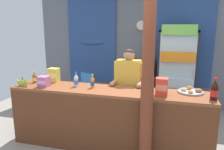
{
  "coord_description": "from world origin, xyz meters",
  "views": [
    {
      "loc": [
        0.88,
        -2.81,
        1.93
      ],
      "look_at": [
        -0.11,
        0.79,
        1.11
      ],
      "focal_mm": 35.45,
      "sensor_mm": 36.0,
      "label": 1
    }
  ],
  "objects_px": {
    "soda_bottle_water": "(76,80)",
    "snack_box_wafer": "(44,81)",
    "shopkeeper": "(128,83)",
    "snack_box_instant_noodle": "(54,75)",
    "banana_bunch": "(23,83)",
    "drink_fridge": "(177,66)",
    "snack_box_crackers": "(162,87)",
    "soda_bottle_cola": "(214,91)",
    "soda_bottle_orange_soda": "(92,82)",
    "pastry_tray": "(191,91)",
    "bottle_shelf_rack": "(144,82)",
    "plastic_lawn_chair": "(82,89)",
    "timber_post": "(148,81)",
    "stall_counter": "(106,115)",
    "soda_bottle_iced_tea": "(35,78)"
  },
  "relations": [
    {
      "from": "soda_bottle_cola",
      "to": "snack_box_wafer",
      "type": "bearing_deg",
      "value": -179.8
    },
    {
      "from": "snack_box_wafer",
      "to": "banana_bunch",
      "type": "distance_m",
      "value": 0.35
    },
    {
      "from": "soda_bottle_orange_soda",
      "to": "pastry_tray",
      "type": "xyz_separation_m",
      "value": [
        1.5,
        0.13,
        -0.07
      ]
    },
    {
      "from": "bottle_shelf_rack",
      "to": "soda_bottle_water",
      "type": "height_order",
      "value": "soda_bottle_water"
    },
    {
      "from": "banana_bunch",
      "to": "pastry_tray",
      "type": "bearing_deg",
      "value": 7.69
    },
    {
      "from": "soda_bottle_water",
      "to": "snack_box_instant_noodle",
      "type": "relative_size",
      "value": 1.0
    },
    {
      "from": "soda_bottle_water",
      "to": "snack_box_crackers",
      "type": "relative_size",
      "value": 0.94
    },
    {
      "from": "plastic_lawn_chair",
      "to": "soda_bottle_water",
      "type": "relative_size",
      "value": 3.59
    },
    {
      "from": "timber_post",
      "to": "snack_box_wafer",
      "type": "distance_m",
      "value": 1.73
    },
    {
      "from": "drink_fridge",
      "to": "soda_bottle_water",
      "type": "distance_m",
      "value": 2.32
    },
    {
      "from": "soda_bottle_cola",
      "to": "stall_counter",
      "type": "bearing_deg",
      "value": -179.39
    },
    {
      "from": "soda_bottle_orange_soda",
      "to": "snack_box_crackers",
      "type": "distance_m",
      "value": 1.09
    },
    {
      "from": "bottle_shelf_rack",
      "to": "soda_bottle_water",
      "type": "xyz_separation_m",
      "value": [
        -0.87,
        -1.95,
        0.45
      ]
    },
    {
      "from": "timber_post",
      "to": "snack_box_crackers",
      "type": "distance_m",
      "value": 0.36
    },
    {
      "from": "shopkeeper",
      "to": "snack_box_instant_noodle",
      "type": "bearing_deg",
      "value": -170.01
    },
    {
      "from": "soda_bottle_cola",
      "to": "snack_box_crackers",
      "type": "distance_m",
      "value": 0.68
    },
    {
      "from": "drink_fridge",
      "to": "soda_bottle_iced_tea",
      "type": "xyz_separation_m",
      "value": [
        -2.39,
        -1.65,
        -0.03
      ]
    },
    {
      "from": "timber_post",
      "to": "banana_bunch",
      "type": "relative_size",
      "value": 10.0
    },
    {
      "from": "snack_box_wafer",
      "to": "drink_fridge",
      "type": "bearing_deg",
      "value": 41.25
    },
    {
      "from": "soda_bottle_cola",
      "to": "timber_post",
      "type": "bearing_deg",
      "value": -161.81
    },
    {
      "from": "timber_post",
      "to": "snack_box_crackers",
      "type": "bearing_deg",
      "value": 59.71
    },
    {
      "from": "shopkeeper",
      "to": "snack_box_instant_noodle",
      "type": "distance_m",
      "value": 1.33
    },
    {
      "from": "soda_bottle_orange_soda",
      "to": "soda_bottle_water",
      "type": "distance_m",
      "value": 0.28
    },
    {
      "from": "snack_box_wafer",
      "to": "timber_post",
      "type": "bearing_deg",
      "value": -9.06
    },
    {
      "from": "plastic_lawn_chair",
      "to": "soda_bottle_orange_soda",
      "type": "xyz_separation_m",
      "value": [
        0.78,
        -1.4,
        0.57
      ]
    },
    {
      "from": "soda_bottle_water",
      "to": "banana_bunch",
      "type": "height_order",
      "value": "soda_bottle_water"
    },
    {
      "from": "soda_bottle_orange_soda",
      "to": "snack_box_wafer",
      "type": "distance_m",
      "value": 0.8
    },
    {
      "from": "snack_box_crackers",
      "to": "shopkeeper",
      "type": "bearing_deg",
      "value": 136.32
    },
    {
      "from": "soda_bottle_iced_tea",
      "to": "pastry_tray",
      "type": "xyz_separation_m",
      "value": [
        2.58,
        0.09,
        -0.06
      ]
    },
    {
      "from": "soda_bottle_orange_soda",
      "to": "snack_box_crackers",
      "type": "height_order",
      "value": "snack_box_crackers"
    },
    {
      "from": "timber_post",
      "to": "plastic_lawn_chair",
      "type": "bearing_deg",
      "value": 133.01
    },
    {
      "from": "timber_post",
      "to": "snack_box_wafer",
      "type": "xyz_separation_m",
      "value": [
        -1.7,
        0.27,
        -0.18
      ]
    },
    {
      "from": "snack_box_instant_noodle",
      "to": "banana_bunch",
      "type": "distance_m",
      "value": 0.54
    },
    {
      "from": "soda_bottle_cola",
      "to": "pastry_tray",
      "type": "relative_size",
      "value": 0.81
    },
    {
      "from": "soda_bottle_water",
      "to": "snack_box_wafer",
      "type": "distance_m",
      "value": 0.52
    },
    {
      "from": "bottle_shelf_rack",
      "to": "soda_bottle_water",
      "type": "distance_m",
      "value": 2.18
    },
    {
      "from": "soda_bottle_iced_tea",
      "to": "snack_box_wafer",
      "type": "height_order",
      "value": "soda_bottle_iced_tea"
    },
    {
      "from": "plastic_lawn_chair",
      "to": "snack_box_wafer",
      "type": "xyz_separation_m",
      "value": [
        -0.01,
        -1.55,
        0.56
      ]
    },
    {
      "from": "soda_bottle_water",
      "to": "snack_box_crackers",
      "type": "distance_m",
      "value": 1.38
    },
    {
      "from": "soda_bottle_iced_tea",
      "to": "banana_bunch",
      "type": "bearing_deg",
      "value": -100.19
    },
    {
      "from": "stall_counter",
      "to": "soda_bottle_water",
      "type": "height_order",
      "value": "soda_bottle_water"
    },
    {
      "from": "soda_bottle_iced_tea",
      "to": "drink_fridge",
      "type": "bearing_deg",
      "value": 34.66
    },
    {
      "from": "plastic_lawn_chair",
      "to": "soda_bottle_cola",
      "type": "height_order",
      "value": "soda_bottle_cola"
    },
    {
      "from": "soda_bottle_iced_tea",
      "to": "soda_bottle_water",
      "type": "bearing_deg",
      "value": -2.63
    },
    {
      "from": "snack_box_wafer",
      "to": "banana_bunch",
      "type": "height_order",
      "value": "snack_box_wafer"
    },
    {
      "from": "soda_bottle_cola",
      "to": "banana_bunch",
      "type": "xyz_separation_m",
      "value": [
        -2.9,
        -0.09,
        -0.07
      ]
    },
    {
      "from": "timber_post",
      "to": "shopkeeper",
      "type": "bearing_deg",
      "value": 116.05
    },
    {
      "from": "snack_box_instant_noodle",
      "to": "soda_bottle_iced_tea",
      "type": "bearing_deg",
      "value": -149.33
    },
    {
      "from": "drink_fridge",
      "to": "soda_bottle_orange_soda",
      "type": "xyz_separation_m",
      "value": [
        -1.31,
        -1.69,
        -0.02
      ]
    },
    {
      "from": "shopkeeper",
      "to": "banana_bunch",
      "type": "xyz_separation_m",
      "value": [
        -1.63,
        -0.66,
        0.05
      ]
    }
  ]
}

